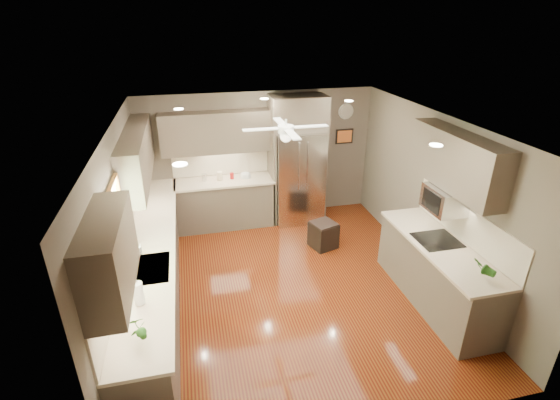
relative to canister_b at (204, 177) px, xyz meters
name	(u,v)px	position (x,y,z in m)	size (l,w,h in m)	color
floor	(290,285)	(1.08, -2.24, -1.01)	(5.00, 5.00, 0.00)	#461009
ceiling	(292,124)	(1.08, -2.24, 1.49)	(5.00, 5.00, 0.00)	white
wall_back	(259,157)	(1.08, 0.26, 0.24)	(4.50, 4.50, 0.00)	brown
wall_front	(363,339)	(1.08, -4.74, 0.24)	(4.50, 4.50, 0.00)	brown
wall_left	(122,230)	(-1.17, -2.24, 0.24)	(5.00, 5.00, 0.00)	brown
wall_right	(434,197)	(3.33, -2.24, 0.24)	(5.00, 5.00, 0.00)	brown
canister_b	(204,177)	(0.00, 0.00, 0.00)	(0.09, 0.09, 0.14)	silver
canister_c	(220,176)	(0.28, -0.03, 0.02)	(0.10, 0.10, 0.16)	beige
canister_d	(232,176)	(0.52, 0.00, -0.01)	(0.08, 0.08, 0.11)	maroon
soap_bottle	(136,251)	(-1.00, -2.46, 0.03)	(0.09, 0.10, 0.21)	white
potted_plant_left	(136,328)	(-0.87, -3.98, 0.09)	(0.17, 0.11, 0.31)	#235618
potted_plant_right	(484,268)	(3.00, -3.84, 0.08)	(0.16, 0.13, 0.29)	#235618
bowl	(246,177)	(0.77, -0.05, -0.05)	(0.20, 0.20, 0.05)	beige
left_run	(154,270)	(-0.87, -2.09, -0.53)	(0.65, 4.70, 1.45)	brown
back_run	(225,202)	(0.36, -0.03, -0.53)	(1.85, 0.65, 1.45)	brown
uppers	(230,158)	(0.34, -1.53, 0.86)	(4.50, 4.70, 0.95)	brown
window	(115,227)	(-1.14, -2.74, 0.54)	(0.05, 1.12, 0.92)	#BFF2B2
sink	(149,271)	(-0.85, -2.74, -0.10)	(0.50, 0.70, 0.32)	silver
refrigerator	(298,163)	(1.78, -0.08, 0.18)	(1.06, 0.75, 2.45)	silver
right_run	(437,272)	(3.01, -3.04, -0.53)	(0.70, 2.20, 1.45)	brown
microwave	(445,200)	(3.11, -2.79, 0.47)	(0.43, 0.55, 0.34)	silver
ceiling_fan	(286,131)	(1.08, -1.94, 1.32)	(1.18, 1.18, 0.32)	white
recessed_lights	(281,118)	(1.04, -1.84, 1.48)	(2.84, 3.14, 0.01)	white
wall_clock	(346,111)	(2.83, 0.24, 1.04)	(0.30, 0.03, 0.30)	white
framed_print	(344,136)	(2.83, 0.24, 0.54)	(0.36, 0.03, 0.30)	black
stool	(323,235)	(1.94, -1.26, -0.77)	(0.51, 0.51, 0.48)	black
paper_towel	(138,293)	(-0.89, -3.42, 0.07)	(0.11, 0.11, 0.28)	white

